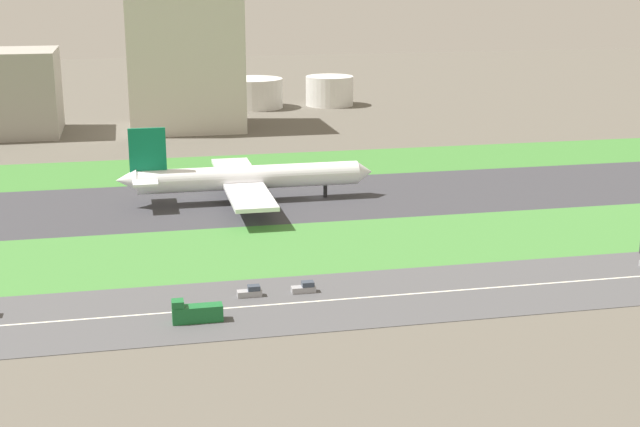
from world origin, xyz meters
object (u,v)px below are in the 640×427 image
(car_2, at_px, (305,288))
(truck_0, at_px, (196,313))
(fuel_tank_centre, at_px, (329,91))
(terminal_building, at_px, (2,93))
(hangar_building, at_px, (184,59))
(car_1, at_px, (251,292))
(fuel_tank_west, at_px, (254,93))
(airliner, at_px, (243,178))

(car_2, xyz_separation_m, truck_0, (-20.49, -10.00, 0.75))
(fuel_tank_centre, bearing_deg, truck_0, -107.87)
(terminal_building, height_order, hangar_building, hangar_building)
(car_2, bearing_deg, car_1, 180.00)
(fuel_tank_west, bearing_deg, fuel_tank_centre, 0.00)
(terminal_building, bearing_deg, hangar_building, 0.00)
(car_1, relative_size, terminal_building, 0.11)
(airliner, bearing_deg, fuel_tank_centre, 69.87)
(airliner, relative_size, car_1, 14.77)
(terminal_building, xyz_separation_m, fuel_tank_centre, (129.35, 45.00, -8.59))
(truck_0, relative_size, car_1, 1.91)
(truck_0, height_order, terminal_building, terminal_building)
(truck_0, distance_m, car_1, 14.57)
(car_1, height_order, terminal_building, terminal_building)
(airliner, distance_m, car_2, 68.25)
(truck_0, distance_m, fuel_tank_centre, 249.05)
(car_1, height_order, fuel_tank_centre, fuel_tank_centre)
(airliner, height_order, hangar_building, hangar_building)
(airliner, relative_size, hangar_building, 1.27)
(airliner, height_order, car_2, airliner)
(car_1, bearing_deg, car_2, 0.00)
(car_2, distance_m, fuel_tank_west, 228.19)
(truck_0, bearing_deg, car_2, -153.98)
(airliner, xyz_separation_m, terminal_building, (-71.06, 114.00, 8.67))
(airliner, xyz_separation_m, fuel_tank_centre, (58.29, 159.00, 0.08))
(hangar_building, bearing_deg, car_2, -87.16)
(terminal_building, distance_m, hangar_building, 65.29)
(airliner, height_order, fuel_tank_centre, airliner)
(truck_0, bearing_deg, airliner, -103.06)
(fuel_tank_west, bearing_deg, car_1, -98.17)
(airliner, relative_size, truck_0, 7.74)
(airliner, distance_m, hangar_building, 115.81)
(car_2, xyz_separation_m, hangar_building, (-9.03, 182.00, 24.62))
(car_2, xyz_separation_m, car_1, (-9.92, 0.00, 0.00))
(terminal_building, height_order, fuel_tank_west, terminal_building)
(airliner, height_order, terminal_building, terminal_building)
(airliner, bearing_deg, hangar_building, 93.34)
(airliner, distance_m, terminal_building, 134.61)
(terminal_building, relative_size, fuel_tank_centre, 1.91)
(car_1, xyz_separation_m, hangar_building, (0.88, 182.00, 24.62))
(hangar_building, relative_size, fuel_tank_west, 2.06)
(hangar_building, distance_m, fuel_tank_west, 58.35)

